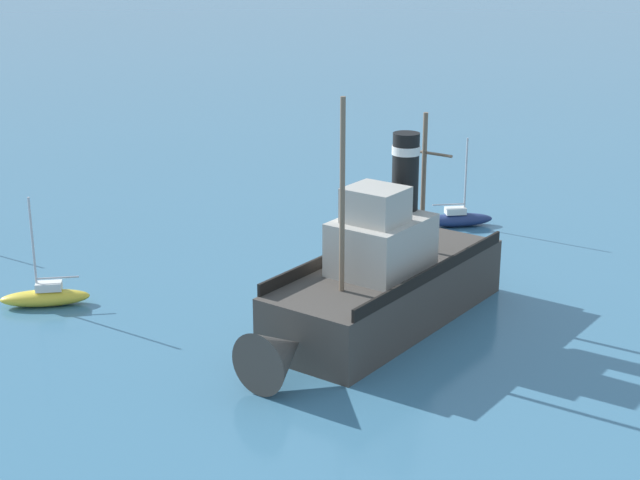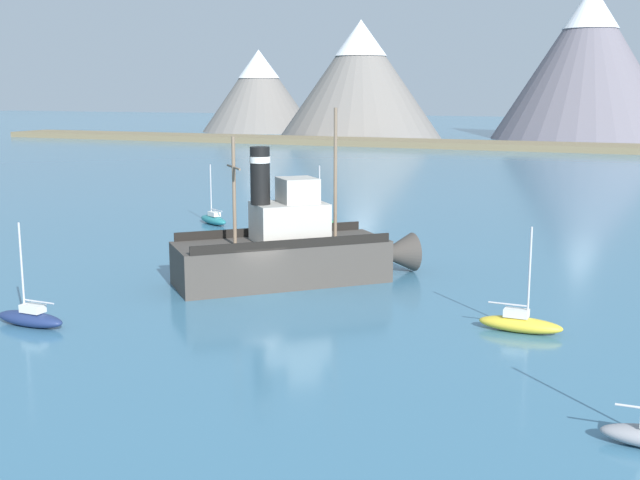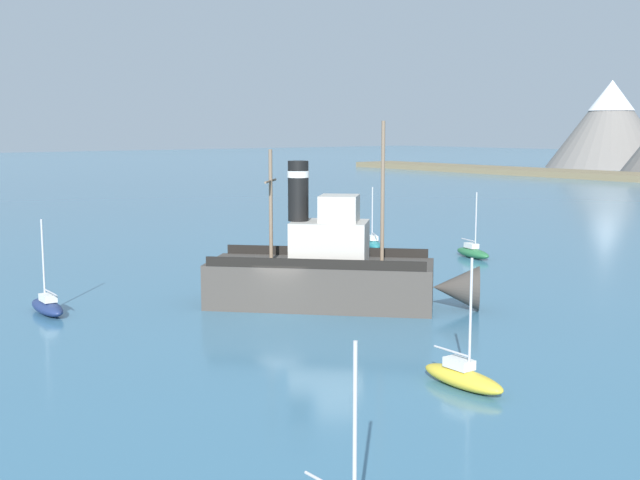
{
  "view_description": "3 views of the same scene",
  "coord_description": "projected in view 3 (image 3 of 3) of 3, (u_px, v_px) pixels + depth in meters",
  "views": [
    {
      "loc": [
        9.75,
        39.27,
        15.95
      ],
      "look_at": [
        2.48,
        0.85,
        3.16
      ],
      "focal_mm": 55.0,
      "sensor_mm": 36.0,
      "label": 1
    },
    {
      "loc": [
        19.11,
        -37.87,
        10.89
      ],
      "look_at": [
        1.88,
        3.84,
        2.42
      ],
      "focal_mm": 45.0,
      "sensor_mm": 36.0,
      "label": 2
    },
    {
      "loc": [
        33.26,
        -23.68,
        9.48
      ],
      "look_at": [
        -0.85,
        3.26,
        3.44
      ],
      "focal_mm": 45.0,
      "sensor_mm": 36.0,
      "label": 3
    }
  ],
  "objects": [
    {
      "name": "sailboat_yellow",
      "position": [
        463.0,
        376.0,
        29.54
      ],
      "size": [
        3.84,
        1.24,
        4.9
      ],
      "color": "gold",
      "rests_on": "ground"
    },
    {
      "name": "sailboat_teal",
      "position": [
        373.0,
        243.0,
        64.01
      ],
      "size": [
        3.8,
        2.95,
        4.9
      ],
      "color": "#23757A",
      "rests_on": "ground"
    },
    {
      "name": "ground_plane",
      "position": [
        281.0,
        312.0,
        41.7
      ],
      "size": [
        600.0,
        600.0,
        0.0
      ],
      "primitive_type": "plane",
      "color": "teal"
    },
    {
      "name": "sailboat_navy",
      "position": [
        47.0,
        306.0,
        41.31
      ],
      "size": [
        3.84,
        1.25,
        4.9
      ],
      "color": "navy",
      "rests_on": "ground"
    },
    {
      "name": "old_tugboat",
      "position": [
        332.0,
        273.0,
        42.98
      ],
      "size": [
        12.82,
        12.31,
        9.9
      ],
      "color": "#423D38",
      "rests_on": "ground"
    },
    {
      "name": "sailboat_green",
      "position": [
        473.0,
        252.0,
        59.39
      ],
      "size": [
        3.96,
        2.04,
        4.9
      ],
      "color": "#286B3D",
      "rests_on": "ground"
    }
  ]
}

